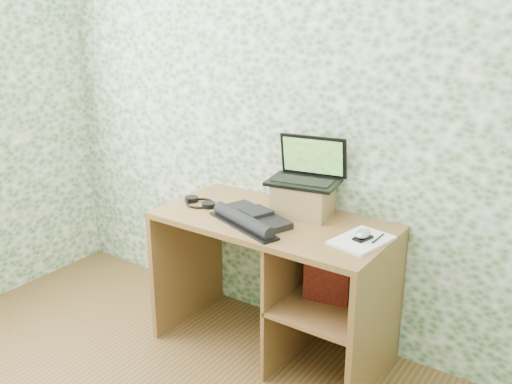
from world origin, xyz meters
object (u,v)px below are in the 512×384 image
Objects in this scene: riser at (303,199)px; keyboard at (250,218)px; notepad at (361,240)px; desk at (289,269)px; laptop at (307,171)px.

riser reaches higher than keyboard.
keyboard is 0.56m from notepad.
desk is 0.37m from riser.
keyboard reaches higher than desk.
desk is at bearing -93.42° from riser.
desk is 4.25× the size of notepad.
laptop is (-0.00, 0.04, 0.14)m from riser.
laptop is at bearing 87.42° from desk.
riser reaches higher than desk.
notepad is (0.41, -0.04, 0.28)m from desk.
notepad is at bearing -5.19° from desk.
desk is 4.35× the size of riser.
laptop is at bearing 81.39° from keyboard.
desk is 0.51m from laptop.
keyboard is at bearing -121.92° from riser.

